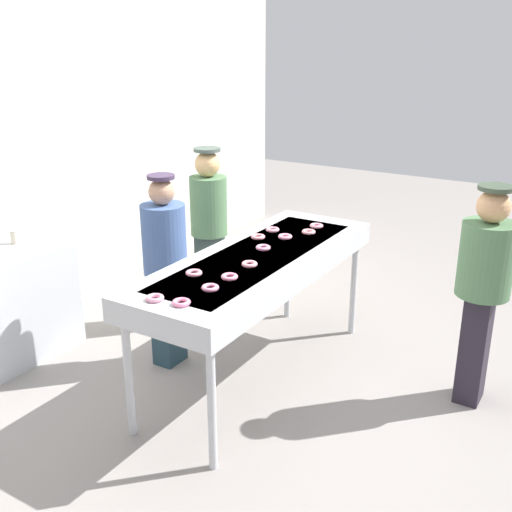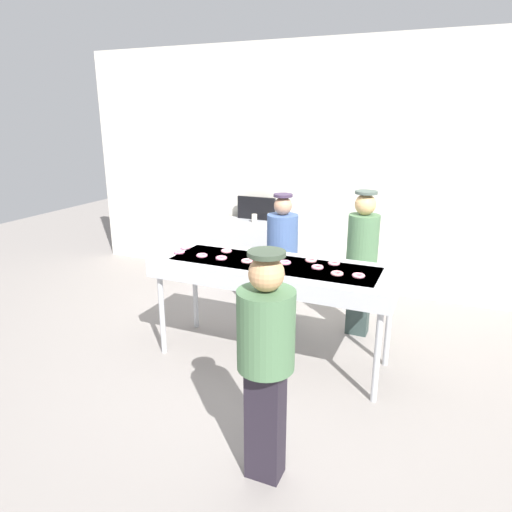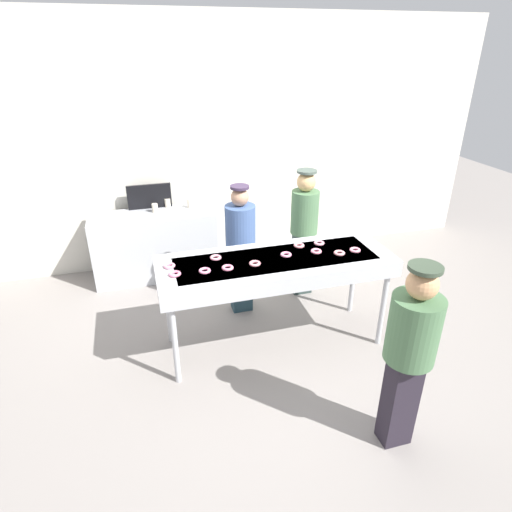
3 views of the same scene
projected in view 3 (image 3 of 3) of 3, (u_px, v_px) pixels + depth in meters
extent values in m
plane|color=gray|center=(274.00, 341.00, 4.79)|extent=(16.00, 16.00, 0.00)
cube|color=silver|center=(224.00, 145.00, 6.08)|extent=(8.00, 0.12, 3.38)
cube|color=#B7BABF|center=(276.00, 266.00, 4.37)|extent=(2.39, 0.83, 0.17)
cube|color=slate|center=(276.00, 262.00, 4.35)|extent=(2.03, 0.58, 0.08)
cylinder|color=#B7BABF|center=(175.00, 346.00, 4.03)|extent=(0.06, 0.06, 0.86)
cylinder|color=#B7BABF|center=(382.00, 310.00, 4.58)|extent=(0.06, 0.06, 0.86)
cylinder|color=#B7BABF|center=(168.00, 308.00, 4.61)|extent=(0.06, 0.06, 0.86)
cylinder|color=#B7BABF|center=(353.00, 280.00, 5.16)|extent=(0.06, 0.06, 0.86)
torus|color=pink|center=(175.00, 274.00, 4.01)|extent=(0.15, 0.15, 0.03)
torus|color=pink|center=(228.00, 268.00, 4.12)|extent=(0.16, 0.16, 0.03)
torus|color=pink|center=(205.00, 271.00, 4.06)|extent=(0.13, 0.13, 0.03)
torus|color=pink|center=(286.00, 255.00, 4.37)|extent=(0.15, 0.15, 0.03)
torus|color=pink|center=(339.00, 253.00, 4.41)|extent=(0.16, 0.16, 0.03)
torus|color=pink|center=(169.00, 266.00, 4.15)|extent=(0.15, 0.15, 0.03)
torus|color=pink|center=(316.00, 251.00, 4.44)|extent=(0.16, 0.16, 0.03)
torus|color=pink|center=(255.00, 263.00, 4.20)|extent=(0.16, 0.16, 0.03)
torus|color=pink|center=(216.00, 258.00, 4.31)|extent=(0.12, 0.12, 0.03)
torus|color=pink|center=(299.00, 245.00, 4.57)|extent=(0.16, 0.16, 0.03)
torus|color=pink|center=(355.00, 250.00, 4.47)|extent=(0.16, 0.16, 0.03)
torus|color=pink|center=(319.00, 243.00, 4.63)|extent=(0.14, 0.14, 0.03)
cube|color=#2D3D3A|center=(302.00, 263.00, 5.58)|extent=(0.24, 0.18, 0.85)
cylinder|color=#4C724C|center=(305.00, 212.00, 5.27)|extent=(0.34, 0.34, 0.54)
sphere|color=tan|center=(306.00, 182.00, 5.10)|extent=(0.23, 0.23, 0.23)
cylinder|color=#46544C|center=(307.00, 171.00, 5.04)|extent=(0.24, 0.24, 0.03)
cube|color=#203945|center=(241.00, 280.00, 5.21)|extent=(0.24, 0.18, 0.80)
cylinder|color=#3F598C|center=(240.00, 229.00, 4.91)|extent=(0.35, 0.35, 0.56)
sphere|color=tan|center=(240.00, 197.00, 4.74)|extent=(0.20, 0.20, 0.20)
cylinder|color=#3A2C44|center=(240.00, 187.00, 4.69)|extent=(0.21, 0.21, 0.03)
cube|color=#251F2A|center=(399.00, 400.00, 3.43)|extent=(0.24, 0.18, 0.85)
cylinder|color=#4C724C|center=(413.00, 329.00, 3.12)|extent=(0.38, 0.38, 0.53)
sphere|color=tan|center=(422.00, 284.00, 2.95)|extent=(0.23, 0.23, 0.23)
cylinder|color=#394836|center=(426.00, 268.00, 2.90)|extent=(0.24, 0.24, 0.03)
cube|color=#B7BABF|center=(155.00, 245.00, 5.96)|extent=(1.66, 0.57, 0.93)
cylinder|color=beige|center=(190.00, 203.00, 5.95)|extent=(0.08, 0.08, 0.12)
cylinder|color=beige|center=(155.00, 208.00, 5.79)|extent=(0.08, 0.08, 0.12)
cylinder|color=beige|center=(168.00, 203.00, 5.97)|extent=(0.08, 0.08, 0.12)
cube|color=black|center=(149.00, 196.00, 5.89)|extent=(0.59, 0.04, 0.33)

